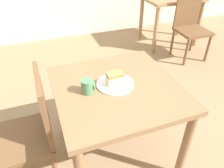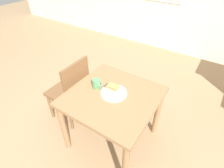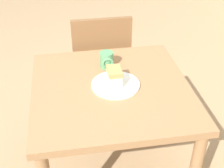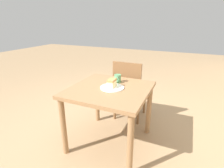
# 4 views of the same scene
# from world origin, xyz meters

# --- Properties ---
(dining_table_near) EXTENTS (0.85, 0.85, 0.71)m
(dining_table_near) POSITION_xyz_m (0.12, 0.35, 0.60)
(dining_table_near) COLOR olive
(dining_table_near) RESTS_ON ground_plane
(dining_table_far) EXTENTS (0.87, 0.59, 0.75)m
(dining_table_far) POSITION_xyz_m (1.74, 2.15, 0.61)
(dining_table_far) COLOR #9E754C
(dining_table_far) RESTS_ON ground_plane
(chair_near_window) EXTENTS (0.42, 0.42, 0.89)m
(chair_near_window) POSITION_xyz_m (-0.50, 0.37, 0.48)
(chair_near_window) COLOR brown
(chair_near_window) RESTS_ON ground_plane
(chair_far_corner) EXTENTS (0.43, 0.43, 0.89)m
(chair_far_corner) POSITION_xyz_m (1.76, 1.66, 0.48)
(chair_far_corner) COLOR brown
(chair_far_corner) RESTS_ON ground_plane
(plate) EXTENTS (0.26, 0.26, 0.01)m
(plate) POSITION_xyz_m (0.12, 0.38, 0.72)
(plate) COLOR white
(plate) RESTS_ON dining_table_near
(cake_slice) EXTENTS (0.11, 0.07, 0.09)m
(cake_slice) POSITION_xyz_m (0.11, 0.37, 0.77)
(cake_slice) COLOR beige
(cake_slice) RESTS_ON plate
(coffee_mug) EXTENTS (0.09, 0.08, 0.10)m
(coffee_mug) POSITION_xyz_m (-0.08, 0.36, 0.76)
(coffee_mug) COLOR #4C8456
(coffee_mug) RESTS_ON dining_table_near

